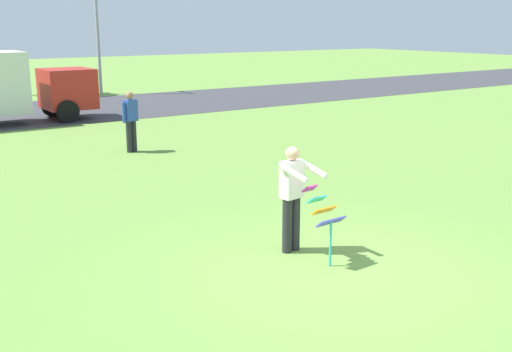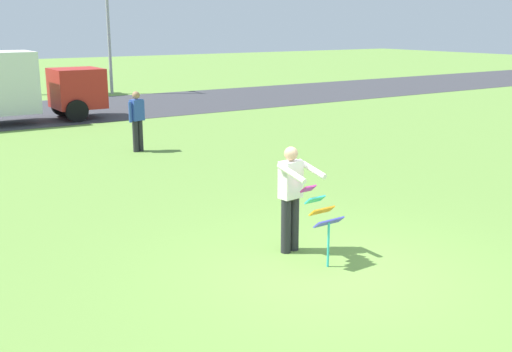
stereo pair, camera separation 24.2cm
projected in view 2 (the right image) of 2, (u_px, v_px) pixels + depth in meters
ground_plane at (334, 272)px, 9.16m from camera, size 120.00×120.00×0.00m
road_strip at (22, 114)px, 25.07m from camera, size 120.00×8.00×0.01m
person_kite_flyer at (291, 195)px, 9.75m from camera, size 0.60×0.70×1.73m
kite_held at (322, 214)px, 9.29m from camera, size 0.52×0.64×1.18m
streetlight_pole at (107, 15)px, 31.46m from camera, size 0.24×1.65×7.00m
person_walker_near at (137, 119)px, 17.55m from camera, size 0.54×0.33×1.73m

